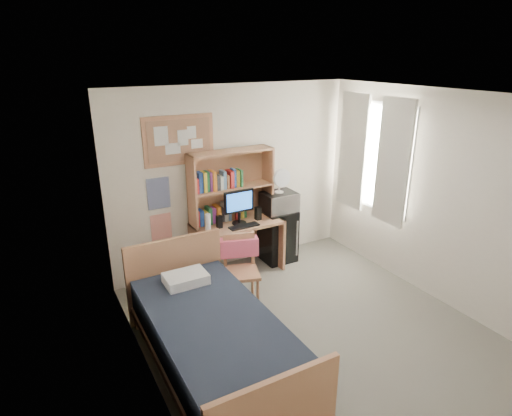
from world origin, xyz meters
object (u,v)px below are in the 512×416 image
mini_fridge (278,235)px  desk (238,247)px  monitor (239,208)px  speaker_right (258,213)px  bed (215,344)px  desk_chair (242,272)px  bulletin_board (179,140)px  desk_fan (279,182)px  microwave (279,202)px  speaker_left (219,222)px

mini_fridge → desk: bearing=-174.4°
desk → monitor: size_ratio=2.66×
desk → speaker_right: speaker_right is taller
bed → speaker_right: bearing=49.7°
desk_chair → mini_fridge: bearing=57.1°
monitor → bulletin_board: bearing=149.5°
desk → speaker_right: size_ratio=6.66×
speaker_right → desk_fan: size_ratio=0.56×
desk → mini_fridge: size_ratio=1.54×
bulletin_board → desk_chair: size_ratio=1.04×
mini_fridge → microwave: size_ratio=1.66×
speaker_left → speaker_right: speaker_right is taller
mini_fridge → monitor: (-0.70, -0.13, 0.60)m
mini_fridge → bed: bearing=-135.2°
desk → bed: bearing=-124.1°
desk → speaker_left: bearing=-168.7°
desk_chair → desk_fan: (1.04, 0.84, 0.79)m
desk → desk_fan: 1.11m
bed → speaker_left: 1.92m
desk_chair → desk_fan: 1.55m
bulletin_board → speaker_left: (0.36, -0.38, -1.07)m
desk_chair → mini_fridge: 1.35m
desk_chair → bed: desk_chair is taller
microwave → mini_fridge: bearing=90.0°
desk → mini_fridge: bearing=4.1°
bed → desk_fan: size_ratio=6.77×
desk_fan → speaker_right: bearing=-165.9°
monitor → speaker_left: size_ratio=2.70×
mini_fridge → speaker_left: size_ratio=4.66×
bed → monitor: monitor is taller
speaker_right → microwave: (0.40, 0.10, 0.08)m
bed → microwave: size_ratio=4.61×
bulletin_board → monitor: size_ratio=2.03×
bulletin_board → desk_fan: (1.37, -0.26, -0.68)m
desk_chair → monitor: (0.34, 0.73, 0.55)m
speaker_left → desk_fan: bearing=5.1°
speaker_right → microwave: 0.42m
bulletin_board → monitor: (0.66, -0.37, -0.92)m
desk → mini_fridge: 0.71m
bulletin_board → microwave: bulletin_board is taller
speaker_left → microwave: bearing=5.1°
monitor → speaker_left: bearing=180.0°
microwave → desk_chair: bearing=-141.0°
desk_chair → bed: size_ratio=0.41×
desk_chair → monitor: monitor is taller
speaker_right → microwave: bearing=12.6°
bed → speaker_left: bearing=63.8°
speaker_left → desk_fan: (1.00, 0.11, 0.38)m
desk_chair → desk_fan: size_ratio=2.77×
desk → bed: (-1.11, -1.72, -0.08)m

